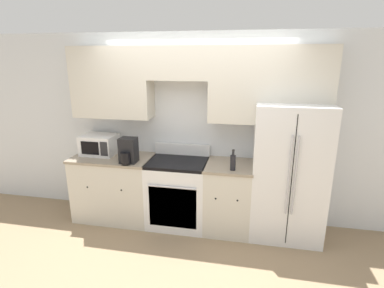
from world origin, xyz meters
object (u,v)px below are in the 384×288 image
object	(u,v)px
oven_range	(178,192)
refrigerator	(288,171)
bottle	(233,162)
microwave	(99,145)

from	to	relation	value
oven_range	refrigerator	size ratio (longest dim) A/B	0.62
refrigerator	bottle	world-z (taller)	refrigerator
microwave	bottle	distance (m)	1.94
oven_range	microwave	xyz separation A→B (m)	(-1.17, 0.09, 0.60)
oven_range	microwave	size ratio (longest dim) A/B	2.32
bottle	refrigerator	bearing A→B (deg)	20.10
bottle	microwave	bearing A→B (deg)	171.86
bottle	oven_range	bearing A→B (deg)	165.80
oven_range	bottle	distance (m)	0.96
refrigerator	oven_range	bearing A→B (deg)	-177.50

